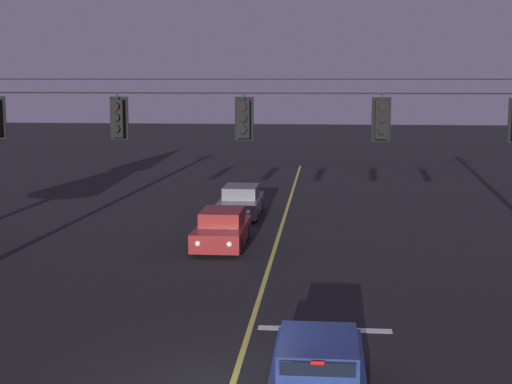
# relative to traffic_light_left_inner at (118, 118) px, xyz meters

# --- Properties ---
(lane_centre_stripe) EXTENTS (0.14, 60.00, 0.01)m
(lane_centre_stripe) POSITION_rel_traffic_light_left_inner_xyz_m (3.49, 6.02, -5.29)
(lane_centre_stripe) COLOR #D1C64C
(lane_centre_stripe) RESTS_ON ground
(stop_bar_paint) EXTENTS (3.40, 0.36, 0.01)m
(stop_bar_paint) POSITION_rel_traffic_light_left_inner_xyz_m (5.39, -0.58, -5.29)
(stop_bar_paint) COLOR silver
(stop_bar_paint) RESTS_ON ground
(signal_span_assembly) EXTENTS (21.63, 0.32, 7.35)m
(signal_span_assembly) POSITION_rel_traffic_light_left_inner_xyz_m (3.49, 0.02, -1.46)
(signal_span_assembly) COLOR #423021
(signal_span_assembly) RESTS_ON ground
(traffic_light_left_inner) EXTENTS (0.48, 0.41, 1.22)m
(traffic_light_left_inner) POSITION_rel_traffic_light_left_inner_xyz_m (0.00, 0.00, 0.00)
(traffic_light_left_inner) COLOR black
(traffic_light_centre) EXTENTS (0.48, 0.41, 1.22)m
(traffic_light_centre) POSITION_rel_traffic_light_left_inner_xyz_m (3.27, 0.00, 0.00)
(traffic_light_centre) COLOR black
(traffic_light_right_inner) EXTENTS (0.48, 0.41, 1.22)m
(traffic_light_right_inner) POSITION_rel_traffic_light_left_inner_xyz_m (6.74, 0.00, 0.00)
(traffic_light_right_inner) COLOR black
(car_waiting_near_lane) EXTENTS (1.80, 4.33, 1.39)m
(car_waiting_near_lane) POSITION_rel_traffic_light_left_inner_xyz_m (5.27, -5.22, -4.65)
(car_waiting_near_lane) COLOR navy
(car_waiting_near_lane) RESTS_ON ground
(car_oncoming_lead) EXTENTS (1.80, 4.42, 1.39)m
(car_oncoming_lead) POSITION_rel_traffic_light_left_inner_xyz_m (1.48, 8.90, -4.65)
(car_oncoming_lead) COLOR maroon
(car_oncoming_lead) RESTS_ON ground
(car_oncoming_trailing) EXTENTS (1.80, 4.42, 1.39)m
(car_oncoming_trailing) POSITION_rel_traffic_light_left_inner_xyz_m (1.47, 15.41, -4.65)
(car_oncoming_trailing) COLOR #4C4C51
(car_oncoming_trailing) RESTS_ON ground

